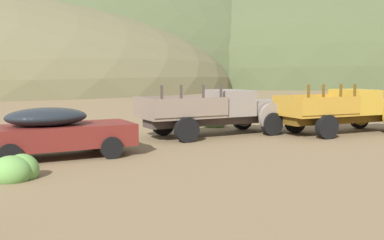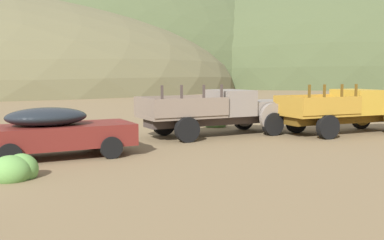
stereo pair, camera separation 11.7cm
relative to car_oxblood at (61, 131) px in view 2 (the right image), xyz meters
The scene contains 7 objects.
hill_far_left 79.12m from the car_oxblood, 86.55° to the left, with size 79.76×57.50×46.71m, color #424C2D.
hill_center 97.40m from the car_oxblood, 52.89° to the left, with size 117.47×70.35×50.58m, color #424C2D.
car_oxblood is the anchor object (origin of this frame).
truck_primer_gray 7.49m from the car_oxblood, 32.98° to the left, with size 6.85×4.02×2.16m.
truck_mustard 12.41m from the car_oxblood, 17.56° to the left, with size 6.29×3.43×2.16m.
bush_near_barrel 9.30m from the car_oxblood, 46.79° to the left, with size 1.07×0.88×0.84m.
bush_front_left 2.97m from the car_oxblood, 105.04° to the right, with size 1.14×1.03×0.80m.
Camera 2 is at (6.42, -11.21, 2.63)m, focal length 41.88 mm.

